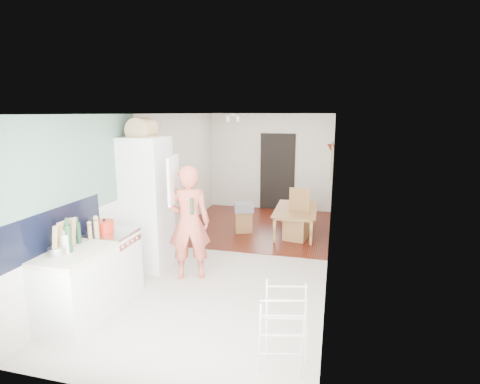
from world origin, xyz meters
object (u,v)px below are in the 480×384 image
at_px(dining_table, 297,223).
at_px(dining_chair, 296,215).
at_px(stool, 243,221).
at_px(drying_rack, 284,330).
at_px(person, 189,212).

xyz_separation_m(dining_table, dining_chair, (0.02, -0.39, 0.28)).
height_order(dining_table, dining_chair, dining_chair).
relative_size(stool, drying_rack, 0.56).
distance_m(dining_table, stool, 1.14).
bearing_deg(drying_rack, dining_chair, 80.56).
xyz_separation_m(person, dining_chair, (1.41, 2.17, -0.53)).
height_order(dining_chair, drying_rack, dining_chair).
relative_size(dining_table, stool, 2.85).
xyz_separation_m(dining_chair, drying_rack, (0.29, -3.93, -0.10)).
xyz_separation_m(dining_table, drying_rack, (0.30, -4.33, 0.18)).
bearing_deg(person, dining_chair, -142.87).
bearing_deg(stool, drying_rack, -70.98).
height_order(person, dining_chair, person).
bearing_deg(dining_table, dining_chair, -178.77).
height_order(dining_table, drying_rack, drying_rack).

